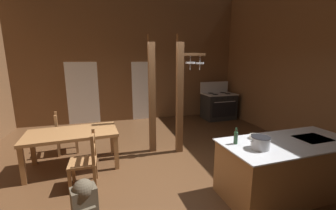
{
  "coord_description": "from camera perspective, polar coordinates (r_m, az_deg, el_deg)",
  "views": [
    {
      "loc": [
        -0.89,
        -3.69,
        2.13
      ],
      "look_at": [
        0.47,
        1.07,
        1.08
      ],
      "focal_mm": 22.98,
      "sensor_mm": 36.0,
      "label": 1
    }
  ],
  "objects": [
    {
      "name": "kitchen_island",
      "position": [
        4.04,
        28.95,
        -14.35
      ],
      "size": [
        2.19,
        1.04,
        0.89
      ],
      "color": "olive",
      "rests_on": "ground_plane"
    },
    {
      "name": "glazed_panel_back_right",
      "position": [
        7.77,
        -6.41,
        3.72
      ],
      "size": [
        0.84,
        0.01,
        2.05
      ],
      "primitive_type": "cube",
      "color": "white",
      "rests_on": "ground_plane"
    },
    {
      "name": "glazed_door_back_left",
      "position": [
        7.7,
        -21.66,
        2.88
      ],
      "size": [
        1.0,
        0.01,
        2.05
      ],
      "primitive_type": "cube",
      "color": "white",
      "rests_on": "ground_plane"
    },
    {
      "name": "stove_range",
      "position": [
        8.05,
        13.23,
        -0.17
      ],
      "size": [
        1.17,
        0.86,
        1.32
      ],
      "color": "black",
      "rests_on": "ground_plane"
    },
    {
      "name": "ground_plane",
      "position": [
        4.38,
        -2.13,
        -17.88
      ],
      "size": [
        8.27,
        8.59,
        0.1
      ],
      "primitive_type": "cube",
      "color": "#4C301C"
    },
    {
      "name": "ladderback_chair_by_post",
      "position": [
        4.0,
        -20.95,
        -13.68
      ],
      "size": [
        0.44,
        0.44,
        0.95
      ],
      "color": "olive",
      "rests_on": "ground_plane"
    },
    {
      "name": "ladderback_chair_near_window",
      "position": [
        5.54,
        -25.85,
        -6.9
      ],
      "size": [
        0.51,
        0.51,
        0.95
      ],
      "color": "olive",
      "rests_on": "ground_plane"
    },
    {
      "name": "support_post_center",
      "position": [
        4.88,
        -4.26,
        2.51
      ],
      "size": [
        0.14,
        0.14,
        2.66
      ],
      "color": "brown",
      "rests_on": "ground_plane"
    },
    {
      "name": "dining_table",
      "position": [
        4.68,
        -24.05,
        -7.52
      ],
      "size": [
        1.76,
        1.03,
        0.74
      ],
      "color": "olive",
      "rests_on": "ground_plane"
    },
    {
      "name": "backpack",
      "position": [
        3.31,
        -21.35,
        -22.25
      ],
      "size": [
        0.37,
        0.36,
        0.6
      ],
      "color": "#4C4233",
      "rests_on": "ground_plane"
    },
    {
      "name": "stockpot_on_counter",
      "position": [
        3.36,
        23.3,
        -9.17
      ],
      "size": [
        0.33,
        0.26,
        0.18
      ],
      "color": "#B7BABF",
      "rests_on": "kitchen_island"
    },
    {
      "name": "bottle_tall_on_counter",
      "position": [
        3.41,
        17.54,
        -8.22
      ],
      "size": [
        0.06,
        0.06,
        0.25
      ],
      "color": "#2D5638",
      "rests_on": "kitchen_island"
    },
    {
      "name": "wall_back",
      "position": [
        7.71,
        -9.5,
        12.0
      ],
      "size": [
        8.27,
        0.14,
        4.31
      ],
      "primitive_type": "cube",
      "color": "brown",
      "rests_on": "ground_plane"
    },
    {
      "name": "wall_right",
      "position": [
        5.98,
        36.51,
        9.92
      ],
      "size": [
        0.14,
        8.59,
        4.31
      ],
      "primitive_type": "cube",
      "color": "brown",
      "rests_on": "ground_plane"
    },
    {
      "name": "support_post_with_pot_rack",
      "position": [
        4.84,
        3.49,
        3.52
      ],
      "size": [
        0.65,
        0.22,
        2.66
      ],
      "color": "brown",
      "rests_on": "ground_plane"
    },
    {
      "name": "mixing_bowl_on_counter",
      "position": [
        3.76,
        22.13,
        -7.77
      ],
      "size": [
        0.18,
        0.18,
        0.06
      ],
      "color": "silver",
      "rests_on": "kitchen_island"
    }
  ]
}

